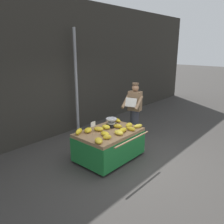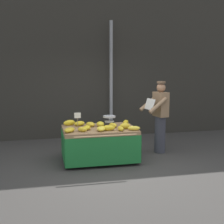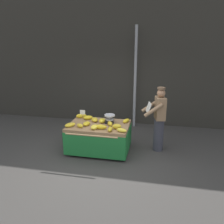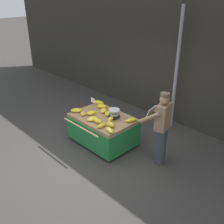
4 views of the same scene
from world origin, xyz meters
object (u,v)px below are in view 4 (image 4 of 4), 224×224
banana_bunch_4 (99,103)px  banana_bunch_10 (111,119)px  weighing_scale (114,114)px  banana_bunch_1 (109,114)px  banana_bunch_2 (111,125)px  banana_bunch_3 (104,110)px  banana_bunch_11 (77,110)px  banana_bunch_6 (92,119)px  banana_bunch_12 (83,114)px  street_pole (176,71)px  price_sign (93,101)px  banana_bunch_7 (97,120)px  banana_bunch_0 (131,120)px  banana_bunch_13 (101,125)px  vendor_person (161,129)px  banana_bunch_8 (110,130)px  banana_bunch_5 (102,106)px  banana_cart (103,124)px  banana_bunch_9 (91,113)px

banana_bunch_4 → banana_bunch_10: banana_bunch_4 is taller
weighing_scale → banana_bunch_1: weighing_scale is taller
banana_bunch_2 → banana_bunch_10: banana_bunch_2 is taller
weighing_scale → banana_bunch_3: bearing=174.3°
banana_bunch_11 → banana_bunch_6: bearing=-2.5°
banana_bunch_12 → banana_bunch_10: bearing=21.9°
street_pole → price_sign: (-1.17, -1.94, -0.66)m
price_sign → banana_bunch_6: price_sign is taller
weighing_scale → price_sign: (-0.72, -0.07, 0.13)m
banana_bunch_7 → banana_bunch_3: bearing=120.6°
banana_bunch_6 → banana_bunch_3: bearing=105.2°
banana_bunch_3 → banana_bunch_7: size_ratio=0.84×
banana_bunch_0 → banana_bunch_13: banana_bunch_13 is taller
street_pole → vendor_person: (0.82, -1.69, -0.77)m
banana_bunch_10 → banana_bunch_12: bearing=-158.1°
banana_bunch_13 → vendor_person: bearing=32.3°
banana_bunch_8 → banana_bunch_12: bearing=175.0°
banana_bunch_8 → banana_bunch_6: bearing=174.1°
banana_bunch_2 → banana_bunch_10: (-0.22, 0.20, -0.01)m
weighing_scale → banana_bunch_8: weighing_scale is taller
banana_bunch_5 → banana_bunch_11: banana_bunch_5 is taller
banana_cart → weighing_scale: (0.26, 0.15, 0.32)m
banana_bunch_1 → vendor_person: bearing=7.1°
price_sign → weighing_scale: bearing=5.4°
banana_bunch_10 → vendor_person: size_ratio=0.14×
banana_bunch_9 → banana_bunch_13: bearing=-20.8°
banana_cart → banana_bunch_12: (-0.41, -0.31, 0.25)m
banana_bunch_4 → banana_bunch_13: 1.28m
banana_bunch_2 → banana_bunch_0: bearing=73.2°
price_sign → banana_bunch_0: price_sign is taller
price_sign → banana_bunch_2: (0.98, -0.31, -0.18)m
banana_bunch_0 → banana_bunch_10: 0.49m
banana_bunch_5 → banana_bunch_7: (0.53, -0.64, 0.00)m
price_sign → banana_bunch_5: 0.32m
banana_bunch_7 → banana_bunch_12: bearing=179.6°
weighing_scale → banana_bunch_1: 0.21m
banana_bunch_3 → banana_bunch_10: bearing=-24.6°
banana_bunch_9 → banana_bunch_12: bearing=-123.6°
banana_bunch_4 → street_pole: bearing=50.6°
banana_cart → banana_bunch_6: 0.42m
banana_bunch_7 → banana_bunch_0: bearing=48.2°
banana_bunch_2 → weighing_scale: bearing=125.1°
banana_bunch_2 → banana_bunch_4: size_ratio=0.78×
price_sign → banana_bunch_13: (0.84, -0.47, -0.20)m
price_sign → banana_bunch_13: bearing=-29.2°
banana_bunch_12 → banana_bunch_3: bearing=64.1°
banana_bunch_8 → banana_bunch_9: size_ratio=1.09×
street_pole → banana_cart: 2.41m
banana_cart → banana_bunch_13: banana_bunch_13 is taller
banana_bunch_1 → banana_bunch_7: banana_bunch_7 is taller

